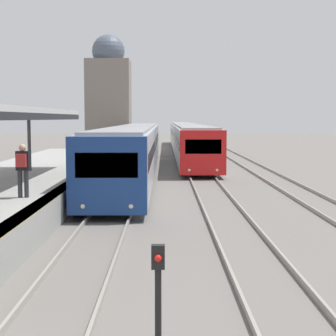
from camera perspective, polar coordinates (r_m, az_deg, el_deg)
person_on_platform at (r=17.95m, az=-14.56°, el=0.19°), size 0.40×0.40×1.66m
train_near at (r=35.75m, az=-3.43°, el=2.15°), size 2.69×34.41×3.00m
train_far at (r=56.52m, az=1.86°, el=3.19°), size 2.64×49.87×2.93m
signal_post_near at (r=8.53m, az=-1.01°, el=-11.79°), size 0.20×0.21×1.62m
distant_domed_building at (r=52.94m, az=-6.03°, el=6.99°), size 4.00×4.00×11.19m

